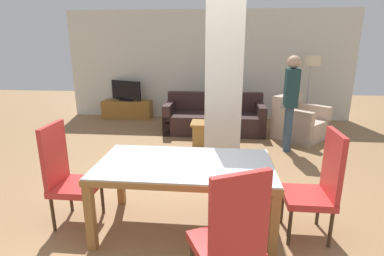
% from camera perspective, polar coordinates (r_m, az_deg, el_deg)
% --- Properties ---
extents(ground_plane, '(18.00, 18.00, 0.00)m').
position_cam_1_polar(ground_plane, '(3.38, -1.29, -18.32)').
color(ground_plane, olive).
extents(back_wall, '(7.20, 0.09, 2.70)m').
position_cam_1_polar(back_wall, '(7.77, 3.05, 11.77)').
color(back_wall, silver).
rests_on(back_wall, ground_plane).
extents(divider_pillar, '(0.50, 0.38, 2.70)m').
position_cam_1_polar(divider_pillar, '(4.18, 6.03, 8.20)').
color(divider_pillar, silver).
rests_on(divider_pillar, ground_plane).
extents(dining_table, '(1.77, 0.96, 0.74)m').
position_cam_1_polar(dining_table, '(3.09, -1.36, -9.04)').
color(dining_table, olive).
rests_on(dining_table, ground_plane).
extents(dining_chair_head_left, '(0.46, 0.46, 1.11)m').
position_cam_1_polar(dining_chair_head_left, '(3.47, -22.76, -7.95)').
color(dining_chair_head_left, red).
rests_on(dining_chair_head_left, ground_plane).
extents(dining_chair_head_right, '(0.46, 0.46, 1.11)m').
position_cam_1_polar(dining_chair_head_right, '(3.23, 22.97, -9.77)').
color(dining_chair_head_right, red).
rests_on(dining_chair_head_right, ground_plane).
extents(dining_chair_near_right, '(0.61, 0.61, 1.11)m').
position_cam_1_polar(dining_chair_near_right, '(2.29, 7.41, -19.72)').
color(dining_chair_near_right, red).
rests_on(dining_chair_near_right, ground_plane).
extents(sofa, '(2.14, 0.90, 0.83)m').
position_cam_1_polar(sofa, '(6.64, 4.25, 1.73)').
color(sofa, '#321F1F').
rests_on(sofa, ground_plane).
extents(armchair, '(1.23, 1.23, 0.88)m').
position_cam_1_polar(armchair, '(6.56, 19.63, 0.79)').
color(armchair, '#C6AA95').
rests_on(armchair, ground_plane).
extents(coffee_table, '(0.58, 0.49, 0.45)m').
position_cam_1_polar(coffee_table, '(5.78, 2.72, -0.98)').
color(coffee_table, olive).
rests_on(coffee_table, ground_plane).
extents(bottle, '(0.06, 0.06, 0.25)m').
position_cam_1_polar(bottle, '(5.66, 3.73, 1.92)').
color(bottle, '#B2B7BC').
rests_on(bottle, coffee_table).
extents(tv_stand, '(1.26, 0.40, 0.47)m').
position_cam_1_polar(tv_stand, '(8.03, -12.23, 3.50)').
color(tv_stand, '#9A6528').
rests_on(tv_stand, ground_plane).
extents(tv_screen, '(0.84, 0.35, 0.51)m').
position_cam_1_polar(tv_screen, '(7.94, -12.43, 6.90)').
color(tv_screen, black).
rests_on(tv_screen, tv_stand).
extents(floor_lamp, '(0.40, 0.40, 1.63)m').
position_cam_1_polar(floor_lamp, '(7.50, 21.70, 10.79)').
color(floor_lamp, '#B7B7BC').
rests_on(floor_lamp, ground_plane).
extents(standing_person, '(0.26, 0.40, 1.70)m').
position_cam_1_polar(standing_person, '(5.59, 18.28, 5.62)').
color(standing_person, '#32475D').
rests_on(standing_person, ground_plane).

